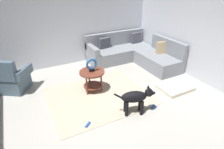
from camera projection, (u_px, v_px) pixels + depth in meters
name	position (u px, v px, depth m)	size (l,w,h in m)	color
ground_plane	(106.00, 117.00, 3.83)	(6.00, 6.00, 0.10)	#B7B2A8
wall_back	(62.00, 22.00, 5.49)	(6.00, 0.12, 2.70)	silver
wall_right	(216.00, 32.00, 4.40)	(0.12, 6.00, 2.70)	silver
area_rug	(99.00, 96.00, 4.42)	(2.30, 1.90, 0.01)	#BCAD93
sectional_couch	(133.00, 54.00, 6.08)	(2.20, 2.25, 0.88)	gray
armchair	(12.00, 79.00, 4.49)	(1.00, 0.95, 0.88)	#4C6070
side_table	(92.00, 76.00, 4.43)	(0.60, 0.60, 0.54)	brown
torus_sculpture	(92.00, 65.00, 4.30)	(0.28, 0.08, 0.33)	black
dog_bed_mat	(175.00, 88.00, 4.67)	(0.80, 0.60, 0.09)	beige
dog	(136.00, 98.00, 3.70)	(0.82, 0.38, 0.63)	black
dog_toy_ball	(154.00, 106.00, 3.98)	(0.09, 0.09, 0.09)	blue
dog_toy_rope	(88.00, 125.00, 3.52)	(0.05, 0.05, 0.14)	blue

